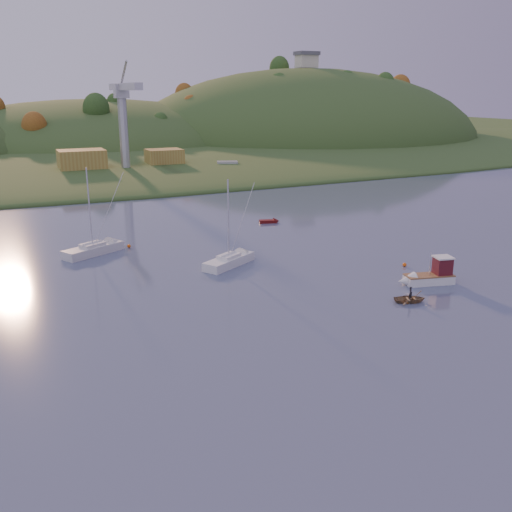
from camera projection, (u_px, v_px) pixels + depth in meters
name	position (u px, v px, depth m)	size (l,w,h in m)	color
ground	(507.00, 434.00, 36.40)	(500.00, 500.00, 0.00)	#38475C
far_shore	(64.00, 143.00, 237.01)	(620.00, 220.00, 1.50)	#2F4B1E
shore_slope	(89.00, 160.00, 180.32)	(640.00, 150.00, 7.00)	#2F4B1E
hill_center	(97.00, 146.00, 223.58)	(140.00, 120.00, 36.00)	#2F4B1E
hill_right	(305.00, 141.00, 244.58)	(150.00, 130.00, 60.00)	#2F4B1E
hilltop_house	(307.00, 59.00, 235.23)	(9.00, 7.00, 6.45)	beige
hillside_trees	(80.00, 153.00, 197.76)	(280.00, 50.00, 32.00)	#234217
wharf	(136.00, 172.00, 144.48)	(42.00, 16.00, 2.40)	slate
shed_west	(82.00, 160.00, 139.13)	(11.00, 8.00, 4.80)	olive
shed_east	(164.00, 157.00, 148.54)	(9.00, 7.00, 4.00)	olive
dock_crane	(124.00, 107.00, 135.66)	(3.20, 28.00, 20.30)	#B7B7BC
fishing_boat	(426.00, 276.00, 64.44)	(6.77, 3.46, 4.14)	silver
sailboat_near	(229.00, 260.00, 71.23)	(7.91, 6.04, 10.86)	white
sailboat_far	(93.00, 249.00, 76.14)	(8.54, 6.15, 11.58)	silver
canoe	(410.00, 299.00, 59.04)	(2.34, 3.28, 0.68)	olive
paddler	(410.00, 296.00, 58.94)	(0.52, 0.34, 1.44)	black
red_tender	(272.00, 221.00, 94.52)	(3.55, 1.95, 1.15)	#530C0B
work_vessel	(227.00, 169.00, 150.33)	(13.24, 8.16, 3.21)	slate
buoy_0	(405.00, 265.00, 70.96)	(0.50, 0.50, 0.50)	#DD560B
buoy_2	(129.00, 246.00, 79.48)	(0.50, 0.50, 0.50)	#DD560B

